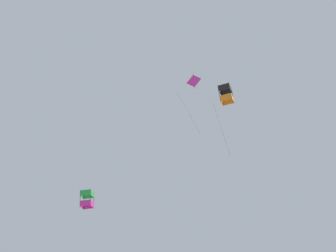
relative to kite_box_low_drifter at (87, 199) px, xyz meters
name	(u,v)px	position (x,y,z in m)	size (l,w,h in m)	color
kite_box_low_drifter	(87,199)	(0.00, 0.00, 0.00)	(1.73, 1.52, 1.82)	green
kite_diamond_mid_left	(194,82)	(-11.07, -7.57, 5.98)	(1.94, 2.11, 5.47)	#DB2D93
kite_box_upper_right	(226,94)	(-9.70, -10.94, 6.46)	(2.54, 2.09, 6.67)	black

